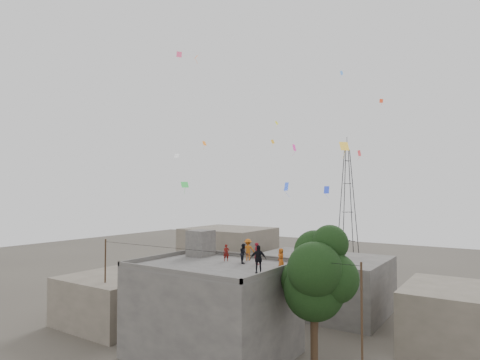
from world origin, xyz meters
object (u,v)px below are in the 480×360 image
object	(u,v)px
tree	(317,275)
person_dark_adult	(258,259)
transmission_tower	(348,206)
person_red_adult	(257,253)
stair_head_box	(201,243)

from	to	relation	value
tree	person_dark_adult	world-z (taller)	tree
transmission_tower	person_red_adult	distance (m)	38.77
stair_head_box	tree	distance (m)	10.80
person_dark_adult	tree	bearing A→B (deg)	-7.28
transmission_tower	tree	bearing A→B (deg)	-73.91
tree	person_red_adult	xyz separation A→B (m)	(-4.93, 1.23, 0.74)
transmission_tower	stair_head_box	bearing A→B (deg)	-88.77
transmission_tower	person_dark_adult	distance (m)	41.66
stair_head_box	person_dark_adult	size ratio (longest dim) A/B	1.17
tree	person_dark_adult	size ratio (longest dim) A/B	5.33
stair_head_box	person_dark_adult	distance (m)	8.07
stair_head_box	person_red_adult	bearing A→B (deg)	-7.77
tree	person_dark_adult	xyz separation A→B (m)	(-3.25, -1.40, 0.85)
person_red_adult	person_dark_adult	bearing A→B (deg)	150.43
stair_head_box	person_dark_adult	xyz separation A→B (m)	(7.31, -3.41, -0.15)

